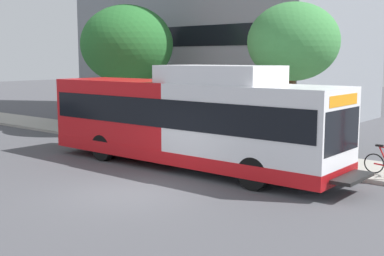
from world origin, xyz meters
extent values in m
cube|color=#A8A399|center=(7.00, 6.00, 0.07)|extent=(3.00, 56.00, 0.14)
cube|color=white|center=(3.71, -1.89, 1.69)|extent=(2.54, 5.80, 2.73)
cube|color=red|center=(3.71, 3.91, 1.69)|extent=(2.54, 5.80, 2.73)
cube|color=red|center=(3.71, 1.01, 0.54)|extent=(2.57, 11.60, 0.44)
cube|color=black|center=(3.71, 1.01, 2.05)|extent=(2.58, 11.25, 0.96)
cube|color=black|center=(3.71, -4.75, 1.85)|extent=(2.34, 0.10, 1.24)
cube|color=orange|center=(3.71, -4.76, 2.72)|extent=(1.91, 0.08, 0.32)
cube|color=white|center=(3.71, -0.44, 3.35)|extent=(2.16, 4.06, 0.60)
cube|color=black|center=(3.71, -5.14, 0.55)|extent=(1.78, 0.60, 0.10)
cylinder|color=black|center=(2.58, -2.59, 0.50)|extent=(0.30, 1.00, 1.00)
cylinder|color=black|center=(4.84, -2.59, 0.50)|extent=(0.30, 1.00, 1.00)
cylinder|color=black|center=(2.58, 4.20, 0.50)|extent=(0.30, 1.00, 1.00)
cylinder|color=black|center=(4.84, 4.20, 0.50)|extent=(0.30, 1.00, 1.00)
torus|color=black|center=(6.42, -4.78, 0.47)|extent=(0.04, 0.66, 0.66)
cylinder|color=#B2191E|center=(6.42, -5.08, 0.74)|extent=(0.05, 0.34, 0.62)
cylinder|color=#B2191E|center=(6.42, -5.01, 0.46)|extent=(0.05, 0.45, 0.08)
cube|color=black|center=(6.42, -4.93, 1.08)|extent=(0.12, 0.24, 0.06)
cylinder|color=#4C3823|center=(7.78, -0.99, 1.66)|extent=(0.28, 0.28, 3.05)
ellipsoid|color=#3D8442|center=(7.78, -0.99, 4.52)|extent=(3.54, 3.54, 3.01)
cylinder|color=#4C3823|center=(8.20, 8.75, 1.47)|extent=(0.28, 0.28, 2.67)
ellipsoid|color=#286B2D|center=(8.20, 8.75, 4.58)|extent=(4.74, 4.74, 4.03)
cube|color=black|center=(17.68, 9.10, 1.70)|extent=(11.95, 15.11, 1.10)
cube|color=black|center=(17.68, 9.10, 5.09)|extent=(11.95, 15.11, 1.10)
camera|label=1|loc=(-9.73, -10.37, 3.88)|focal=46.72mm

